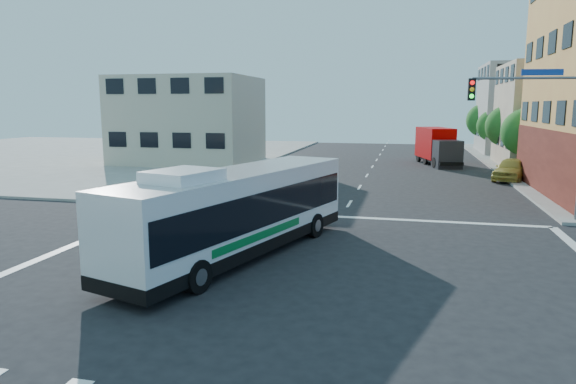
# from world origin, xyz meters

# --- Properties ---
(ground) EXTENTS (120.00, 120.00, 0.00)m
(ground) POSITION_xyz_m (0.00, 0.00, 0.00)
(ground) COLOR black
(ground) RESTS_ON ground
(sidewalk_nw) EXTENTS (50.00, 50.00, 0.15)m
(sidewalk_nw) POSITION_xyz_m (-35.00, 35.00, 0.07)
(sidewalk_nw) COLOR gray
(sidewalk_nw) RESTS_ON ground
(building_east_near) EXTENTS (12.06, 10.06, 9.00)m
(building_east_near) POSITION_xyz_m (16.98, 33.98, 4.51)
(building_east_near) COLOR #C3B495
(building_east_near) RESTS_ON ground
(building_east_far) EXTENTS (12.06, 10.06, 10.00)m
(building_east_far) POSITION_xyz_m (16.98, 47.98, 5.01)
(building_east_far) COLOR #989893
(building_east_far) RESTS_ON ground
(building_west) EXTENTS (12.06, 10.06, 8.00)m
(building_west) POSITION_xyz_m (-17.02, 29.98, 4.01)
(building_west) COLOR beige
(building_west) RESTS_ON ground
(signal_mast_ne) EXTENTS (7.91, 1.13, 8.07)m
(signal_mast_ne) POSITION_xyz_m (9.08, 10.62, 4.98)
(signal_mast_ne) COLOR slate
(signal_mast_ne) RESTS_ON ground
(street_tree_a) EXTENTS (3.60, 3.60, 5.53)m
(street_tree_a) POSITION_xyz_m (11.90, 27.92, 3.59)
(street_tree_a) COLOR #382714
(street_tree_a) RESTS_ON ground
(street_tree_b) EXTENTS (3.80, 3.80, 5.79)m
(street_tree_b) POSITION_xyz_m (11.90, 35.92, 3.75)
(street_tree_b) COLOR #382714
(street_tree_b) RESTS_ON ground
(street_tree_c) EXTENTS (3.40, 3.40, 5.29)m
(street_tree_c) POSITION_xyz_m (11.90, 43.92, 3.46)
(street_tree_c) COLOR #382714
(street_tree_c) RESTS_ON ground
(street_tree_d) EXTENTS (4.00, 4.00, 6.03)m
(street_tree_d) POSITION_xyz_m (11.90, 51.92, 3.88)
(street_tree_d) COLOR #382714
(street_tree_d) RESTS_ON ground
(transit_bus) EXTENTS (5.73, 11.83, 3.44)m
(transit_bus) POSITION_xyz_m (-2.74, 2.11, 1.68)
(transit_bus) COLOR black
(transit_bus) RESTS_ON ground
(box_truck) EXTENTS (4.00, 7.75, 3.35)m
(box_truck) POSITION_xyz_m (5.67, 33.96, 1.63)
(box_truck) COLOR #232227
(box_truck) RESTS_ON ground
(parked_car) EXTENTS (3.56, 5.24, 1.66)m
(parked_car) POSITION_xyz_m (10.40, 24.72, 0.83)
(parked_car) COLOR gold
(parked_car) RESTS_ON ground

